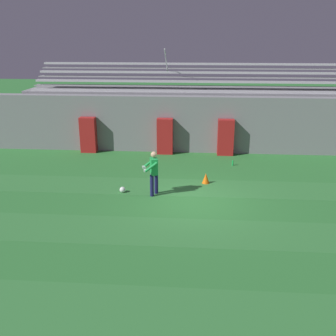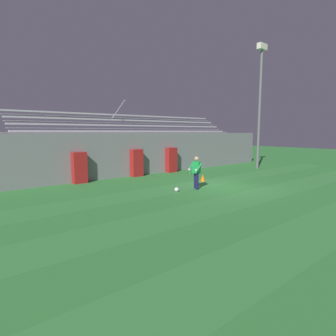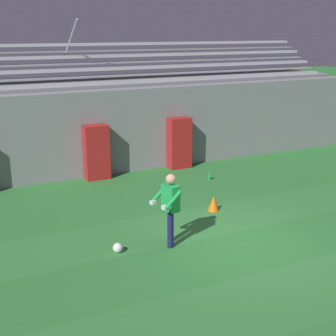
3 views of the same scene
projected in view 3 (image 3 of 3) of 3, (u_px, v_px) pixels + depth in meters
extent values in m
plane|color=#2D7533|center=(238.00, 242.00, 10.77)|extent=(80.00, 80.00, 0.00)
cube|color=#337A38|center=(307.00, 290.00, 8.76)|extent=(28.00, 1.84, 0.01)
cube|color=#337A38|center=(208.00, 220.00, 11.94)|extent=(28.00, 1.84, 0.01)
cube|color=gray|center=(133.00, 129.00, 15.99)|extent=(24.00, 0.60, 2.80)
cube|color=#B21E1E|center=(97.00, 152.00, 15.05)|extent=(0.78, 0.44, 1.77)
cube|color=#B21E1E|center=(179.00, 143.00, 16.28)|extent=(0.78, 0.44, 1.77)
cube|color=gray|center=(114.00, 118.00, 17.71)|extent=(18.00, 3.20, 2.90)
cube|color=#B7B7BC|center=(124.00, 82.00, 16.20)|extent=(17.10, 0.36, 0.10)
cube|color=gray|center=(127.00, 89.00, 16.09)|extent=(17.10, 0.60, 0.04)
cube|color=#B7B7BC|center=(117.00, 68.00, 16.69)|extent=(17.10, 0.36, 0.10)
cube|color=gray|center=(119.00, 75.00, 16.58)|extent=(17.10, 0.60, 0.04)
cube|color=#B7B7BC|center=(111.00, 56.00, 17.18)|extent=(17.10, 0.36, 0.10)
cube|color=gray|center=(113.00, 63.00, 17.07)|extent=(17.10, 0.60, 0.04)
cube|color=#B7B7BC|center=(104.00, 44.00, 17.67)|extent=(17.10, 0.36, 0.10)
cube|color=gray|center=(106.00, 51.00, 17.57)|extent=(17.10, 0.60, 0.04)
cylinder|color=#B7B7BC|center=(71.00, 38.00, 15.82)|extent=(0.06, 1.93, 1.25)
cylinder|color=#19194C|center=(170.00, 230.00, 10.38)|extent=(0.17, 0.17, 0.82)
cylinder|color=#19194C|center=(171.00, 225.00, 10.66)|extent=(0.17, 0.17, 0.82)
cube|color=green|center=(171.00, 198.00, 10.31)|extent=(0.33, 0.43, 0.60)
sphere|color=tan|center=(171.00, 179.00, 10.19)|extent=(0.22, 0.22, 0.22)
cylinder|color=green|center=(173.00, 200.00, 10.04)|extent=(0.48, 0.22, 0.37)
cylinder|color=green|center=(159.00, 194.00, 10.39)|extent=(0.48, 0.22, 0.37)
cube|color=silver|center=(165.00, 208.00, 9.98)|extent=(0.14, 0.14, 0.08)
cube|color=silver|center=(153.00, 203.00, 10.27)|extent=(0.14, 0.14, 0.08)
sphere|color=white|center=(118.00, 248.00, 10.22)|extent=(0.22, 0.22, 0.22)
cone|color=orange|center=(213.00, 203.00, 12.54)|extent=(0.30, 0.30, 0.42)
cylinder|color=green|center=(210.00, 176.00, 15.13)|extent=(0.07, 0.07, 0.24)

